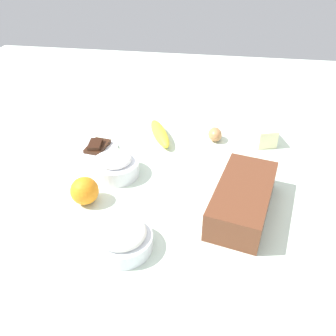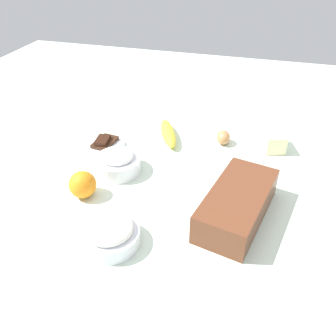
{
  "view_description": "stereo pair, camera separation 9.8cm",
  "coord_description": "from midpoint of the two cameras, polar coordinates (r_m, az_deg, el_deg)",
  "views": [
    {
      "loc": [
        0.82,
        0.13,
        0.62
      ],
      "look_at": [
        0.0,
        0.0,
        0.04
      ],
      "focal_mm": 37.93,
      "sensor_mm": 36.0,
      "label": 1
    },
    {
      "loc": [
        0.8,
        0.23,
        0.62
      ],
      "look_at": [
        0.0,
        0.0,
        0.04
      ],
      "focal_mm": 37.93,
      "sensor_mm": 36.0,
      "label": 2
    }
  ],
  "objects": [
    {
      "name": "ground_plane",
      "position": [
        1.04,
        2.7,
        -2.35
      ],
      "size": [
        2.4,
        2.4,
        0.02
      ],
      "primitive_type": "cube",
      "color": "silver"
    },
    {
      "name": "loaf_pan",
      "position": [
        0.91,
        14.14,
        -5.71
      ],
      "size": [
        0.3,
        0.19,
        0.08
      ],
      "rotation": [
        0.0,
        0.0,
        -0.22
      ],
      "color": "brown",
      "rests_on": "ground_plane"
    },
    {
      "name": "flour_bowl",
      "position": [
        0.83,
        -5.98,
        -10.53
      ],
      "size": [
        0.14,
        0.14,
        0.07
      ],
      "color": "white",
      "rests_on": "ground_plane"
    },
    {
      "name": "sugar_bowl",
      "position": [
        1.05,
        -5.59,
        0.79
      ],
      "size": [
        0.14,
        0.14,
        0.07
      ],
      "color": "white",
      "rests_on": "ground_plane"
    },
    {
      "name": "banana",
      "position": [
        1.23,
        2.32,
        5.56
      ],
      "size": [
        0.19,
        0.12,
        0.04
      ],
      "primitive_type": "ellipsoid",
      "rotation": [
        0.0,
        0.0,
        3.57
      ],
      "color": "yellow",
      "rests_on": "ground_plane"
    },
    {
      "name": "orange_fruit",
      "position": [
        0.97,
        -10.77,
        -2.74
      ],
      "size": [
        0.07,
        0.07,
        0.07
      ],
      "primitive_type": "sphere",
      "color": "orange",
      "rests_on": "ground_plane"
    },
    {
      "name": "butter_block",
      "position": [
        1.22,
        18.76,
        4.12
      ],
      "size": [
        0.11,
        0.09,
        0.06
      ],
      "primitive_type": "cube",
      "rotation": [
        0.0,
        0.0,
        0.32
      ],
      "color": "#F4EDB2",
      "rests_on": "ground_plane"
    },
    {
      "name": "egg_near_butter",
      "position": [
        1.22,
        11.18,
        4.78
      ],
      "size": [
        0.07,
        0.06,
        0.05
      ],
      "primitive_type": "ellipsoid",
      "rotation": [
        0.0,
        1.57,
        3.4
      ],
      "color": "#B57B4A",
      "rests_on": "ground_plane"
    },
    {
      "name": "chocolate_plate",
      "position": [
        1.19,
        -7.81,
        3.8
      ],
      "size": [
        0.13,
        0.13,
        0.03
      ],
      "color": "white",
      "rests_on": "ground_plane"
    }
  ]
}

